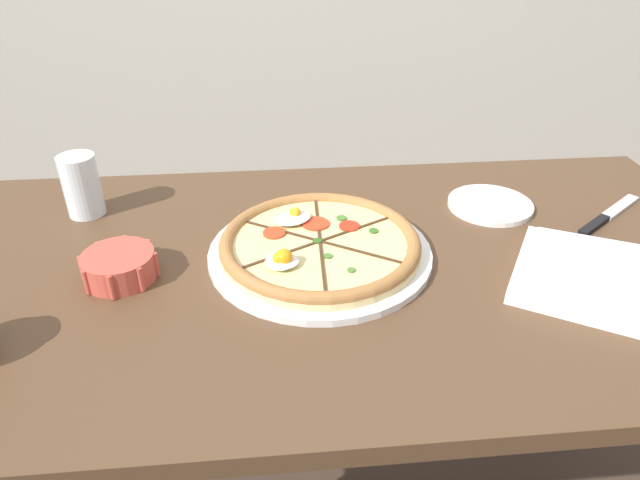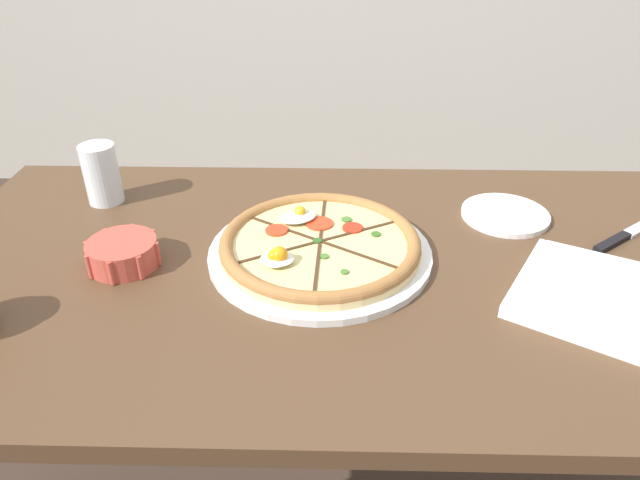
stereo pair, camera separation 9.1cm
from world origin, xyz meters
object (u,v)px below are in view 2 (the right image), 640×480
Objects in this scene: dining_table at (342,314)px; side_saucer at (505,215)px; pizza at (319,246)px; napkin_folded at (610,298)px; ramekin_bowl at (123,253)px; water_glass at (102,177)px; knife_main at (631,233)px.

side_saucer is (0.30, 0.15, 0.11)m from dining_table.
napkin_folded is at bearing -16.86° from pizza.
ramekin_bowl reaches higher than napkin_folded.
dining_table is at bearing 2.41° from ramekin_bowl.
dining_table is 0.52m from water_glass.
water_glass reaches higher than dining_table.
water_glass is at bearing 115.51° from ramekin_bowl.
water_glass is (-0.82, 0.31, 0.03)m from napkin_folded.
pizza is 0.43m from napkin_folded.
pizza reaches higher than knife_main.
water_glass reaches higher than pizza.
napkin_folded reaches higher than dining_table.
knife_main is at bearing 7.55° from ramekin_bowl.
knife_main is 1.14× the size of side_saucer.
side_saucer is (-0.20, 0.06, 0.00)m from knife_main.
pizza reaches higher than side_saucer.
water_glass is (-0.41, 0.18, 0.03)m from pizza.
pizza is 0.31m from ramekin_bowl.
dining_table is 11.66× the size of ramekin_bowl.
ramekin_bowl is at bearing -177.59° from dining_table.
water_glass is (-0.95, 0.10, 0.05)m from knife_main.
knife_main is 0.95m from water_glass.
ramekin_bowl is at bearing -64.49° from water_glass.
water_glass is at bearing 159.46° from napkin_folded.
pizza is 1.12× the size of napkin_folded.
ramekin_bowl is 1.04× the size of water_glass.
knife_main is (0.50, 0.10, 0.11)m from dining_table.
side_saucer reaches higher than dining_table.
pizza is 0.54m from knife_main.
dining_table is 0.37m from ramekin_bowl.
ramekin_bowl is 0.24m from water_glass.
ramekin_bowl is (-0.35, -0.01, 0.13)m from dining_table.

